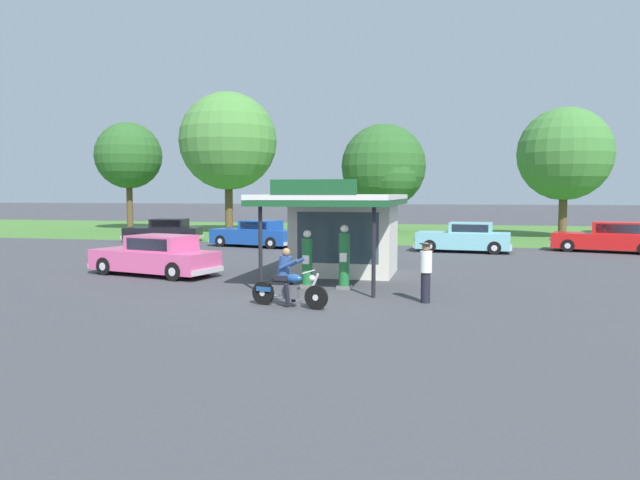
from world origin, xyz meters
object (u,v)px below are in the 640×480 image
at_px(featured_classic_sedan, 156,257).
at_px(parked_car_second_row_spare, 609,238).
at_px(motorcycle_with_rider, 288,283).
at_px(parked_car_back_row_left, 165,231).
at_px(gas_pump_offside, 344,260).
at_px(parked_car_back_row_centre_right, 255,234).
at_px(bystander_strolling_foreground, 426,271).
at_px(gas_pump_nearside, 307,261).
at_px(parked_car_back_row_far_right, 464,238).

xyz_separation_m(featured_classic_sedan, parked_car_second_row_spare, (18.57, 12.95, 0.03)).
bearing_deg(motorcycle_with_rider, parked_car_second_row_spare, 55.66).
bearing_deg(parked_car_back_row_left, featured_classic_sedan, -63.50).
bearing_deg(gas_pump_offside, motorcycle_with_rider, -105.85).
bearing_deg(gas_pump_offside, parked_car_back_row_centre_right, 119.58).
distance_m(motorcycle_with_rider, bystander_strolling_foreground, 3.84).
relative_size(motorcycle_with_rider, parked_car_back_row_left, 0.44).
distance_m(gas_pump_nearside, parked_car_back_row_centre_right, 14.92).
relative_size(motorcycle_with_rider, parked_car_back_row_centre_right, 0.42).
bearing_deg(parked_car_second_row_spare, bystander_strolling_foreground, -117.68).
xyz_separation_m(motorcycle_with_rider, parked_car_back_row_far_right, (4.87, 16.19, 0.06)).
height_order(motorcycle_with_rider, parked_car_back_row_centre_right, motorcycle_with_rider).
xyz_separation_m(gas_pump_nearside, featured_classic_sedan, (-6.16, 1.53, -0.15)).
relative_size(featured_classic_sedan, parked_car_back_row_left, 1.05).
xyz_separation_m(gas_pump_offside, parked_car_back_row_left, (-14.46, 15.74, -0.27)).
distance_m(parked_car_back_row_centre_right, parked_car_back_row_far_right, 11.59).
relative_size(gas_pump_nearside, parked_car_back_row_far_right, 0.37).
relative_size(motorcycle_with_rider, bystander_strolling_foreground, 1.32).
xyz_separation_m(gas_pump_nearside, gas_pump_offside, (1.21, 0.00, 0.09)).
bearing_deg(parked_car_back_row_centre_right, featured_classic_sedan, -88.73).
bearing_deg(gas_pump_offside, parked_car_back_row_far_right, 73.05).
distance_m(gas_pump_offside, parked_car_back_row_left, 21.37).
bearing_deg(parked_car_back_row_left, parked_car_second_row_spare, -2.81).
bearing_deg(parked_car_second_row_spare, parked_car_back_row_far_right, -167.90).
distance_m(gas_pump_nearside, gas_pump_offside, 1.21).
bearing_deg(featured_classic_sedan, motorcycle_with_rider, -36.62).
bearing_deg(parked_car_back_row_centre_right, gas_pump_nearside, -64.47).
xyz_separation_m(motorcycle_with_rider, parked_car_second_row_spare, (12.12, 17.74, 0.06)).
xyz_separation_m(gas_pump_nearside, parked_car_back_row_left, (-13.25, 15.74, -0.18)).
bearing_deg(parked_car_second_row_spare, motorcycle_with_rider, -124.34).
xyz_separation_m(featured_classic_sedan, bystander_strolling_foreground, (10.00, -3.37, 0.21)).
xyz_separation_m(motorcycle_with_rider, featured_classic_sedan, (-6.45, 4.79, 0.04)).
distance_m(motorcycle_with_rider, parked_car_back_row_left, 23.33).
height_order(gas_pump_nearside, featured_classic_sedan, gas_pump_nearside).
relative_size(featured_classic_sedan, parked_car_back_row_far_right, 1.06).
relative_size(parked_car_back_row_far_right, bystander_strolling_foreground, 2.99).
bearing_deg(parked_car_second_row_spare, featured_classic_sedan, -145.10).
xyz_separation_m(parked_car_back_row_centre_right, bystander_strolling_foreground, (10.27, -15.31, 0.20)).
distance_m(parked_car_back_row_centre_right, parked_car_back_row_left, 7.19).
distance_m(motorcycle_with_rider, parked_car_back_row_centre_right, 18.02).
distance_m(gas_pump_nearside, parked_car_second_row_spare, 19.07).
bearing_deg(parked_car_back_row_far_right, parked_car_back_row_left, 171.30).
bearing_deg(bystander_strolling_foreground, featured_classic_sedan, 161.36).
height_order(featured_classic_sedan, bystander_strolling_foreground, bystander_strolling_foreground).
height_order(featured_classic_sedan, parked_car_second_row_spare, parked_car_second_row_spare).
bearing_deg(featured_classic_sedan, parked_car_back_row_left, 116.50).
bearing_deg(parked_car_second_row_spare, gas_pump_offside, -127.71).
bearing_deg(parked_car_back_row_far_right, gas_pump_offside, -106.95).
xyz_separation_m(parked_car_back_row_far_right, parked_car_back_row_left, (-18.40, 2.82, -0.05)).
distance_m(gas_pump_offside, motorcycle_with_rider, 3.41).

